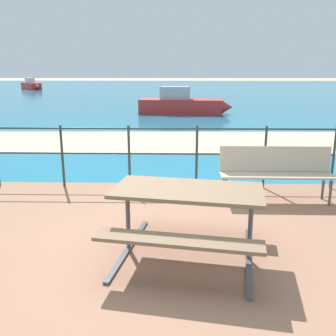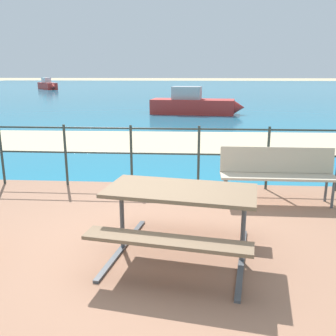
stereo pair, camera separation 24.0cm
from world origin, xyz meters
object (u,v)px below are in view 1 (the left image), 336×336
Objects in this scene: park_bench at (276,169)px; boat_near at (31,85)px; boat_mid at (182,104)px; picnic_table at (187,204)px.

boat_near is (-18.85, 38.49, -0.09)m from park_bench.
boat_mid reaches higher than park_bench.
boat_near is at bearing 122.98° from picnic_table.
picnic_table is 43.96m from boat_near.
park_bench reaches higher than picnic_table.
boat_near is (-17.42, 40.35, -0.17)m from picnic_table.
boat_mid is at bearing 99.25° from picnic_table.
park_bench is 42.86m from boat_near.
boat_near is 30.95m from boat_mid.
picnic_table is at bearing -14.43° from boat_near.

